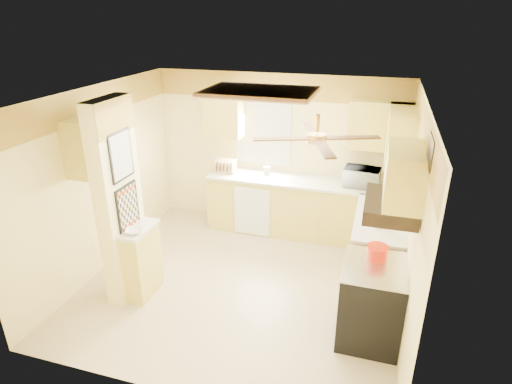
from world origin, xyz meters
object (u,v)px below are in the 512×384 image
(bowl, at_px, (134,231))
(dutch_oven, at_px, (377,252))
(stove, at_px, (371,302))
(kettle, at_px, (379,219))
(microwave, at_px, (362,177))

(bowl, distance_m, dutch_oven, 2.79)
(stove, xyz_separation_m, kettle, (-0.01, 0.86, 0.58))
(stove, relative_size, dutch_oven, 3.93)
(dutch_oven, relative_size, kettle, 1.03)
(dutch_oven, height_order, kettle, kettle)
(dutch_oven, bearing_deg, microwave, 98.64)
(stove, relative_size, bowl, 4.47)
(stove, bearing_deg, microwave, 97.93)
(microwave, xyz_separation_m, kettle, (0.29, -1.28, -0.04))
(microwave, relative_size, bowl, 2.53)
(stove, relative_size, kettle, 4.06)
(microwave, bearing_deg, kettle, 108.16)
(bowl, xyz_separation_m, dutch_oven, (2.78, 0.27, 0.03))
(stove, bearing_deg, kettle, 90.47)
(stove, distance_m, kettle, 1.04)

